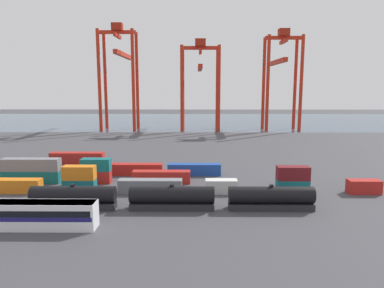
{
  "coord_description": "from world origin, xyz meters",
  "views": [
    {
      "loc": [
        14.97,
        -70.76,
        19.99
      ],
      "look_at": [
        14.13,
        15.04,
        6.25
      ],
      "focal_mm": 33.41,
      "sensor_mm": 36.0,
      "label": 1
    }
  ],
  "objects_px": {
    "freight_tank_row": "(172,198)",
    "gantry_crane_east": "(281,70)",
    "shipping_container_4": "(150,186)",
    "gantry_crane_west": "(120,66)",
    "gantry_crane_central": "(200,75)",
    "shipping_container_20": "(194,169)",
    "shipping_container_17": "(78,169)"
  },
  "relations": [
    {
      "from": "freight_tank_row",
      "to": "shipping_container_4",
      "type": "relative_size",
      "value": 3.84
    },
    {
      "from": "shipping_container_20",
      "to": "gantry_crane_central",
      "type": "height_order",
      "value": "gantry_crane_central"
    },
    {
      "from": "freight_tank_row",
      "to": "gantry_crane_east",
      "type": "relative_size",
      "value": 1.01
    },
    {
      "from": "freight_tank_row",
      "to": "gantry_crane_central",
      "type": "relative_size",
      "value": 1.12
    },
    {
      "from": "gantry_crane_west",
      "to": "shipping_container_4",
      "type": "bearing_deg",
      "value": -75.58
    },
    {
      "from": "shipping_container_4",
      "to": "gantry_crane_east",
      "type": "relative_size",
      "value": 0.26
    },
    {
      "from": "gantry_crane_east",
      "to": "gantry_crane_central",
      "type": "bearing_deg",
      "value": -179.49
    },
    {
      "from": "shipping_container_20",
      "to": "gantry_crane_east",
      "type": "distance_m",
      "value": 102.6
    },
    {
      "from": "freight_tank_row",
      "to": "shipping_container_17",
      "type": "xyz_separation_m",
      "value": [
        -23.22,
        23.2,
        -0.67
      ]
    },
    {
      "from": "freight_tank_row",
      "to": "gantry_crane_east",
      "type": "xyz_separation_m",
      "value": [
        43.78,
        113.84,
        25.7
      ]
    },
    {
      "from": "shipping_container_4",
      "to": "gantry_crane_central",
      "type": "relative_size",
      "value": 0.29
    },
    {
      "from": "freight_tank_row",
      "to": "shipping_container_20",
      "type": "relative_size",
      "value": 3.84
    },
    {
      "from": "gantry_crane_west",
      "to": "gantry_crane_central",
      "type": "xyz_separation_m",
      "value": [
        37.75,
        -0.59,
        -4.29
      ]
    },
    {
      "from": "gantry_crane_east",
      "to": "freight_tank_row",
      "type": "bearing_deg",
      "value": -111.03
    },
    {
      "from": "shipping_container_17",
      "to": "gantry_crane_central",
      "type": "relative_size",
      "value": 0.29
    },
    {
      "from": "gantry_crane_west",
      "to": "shipping_container_17",
      "type": "bearing_deg",
      "value": -84.66
    },
    {
      "from": "shipping_container_17",
      "to": "gantry_crane_east",
      "type": "xyz_separation_m",
      "value": [
        67.0,
        90.64,
        26.37
      ]
    },
    {
      "from": "freight_tank_row",
      "to": "gantry_crane_east",
      "type": "height_order",
      "value": "gantry_crane_east"
    },
    {
      "from": "shipping_container_4",
      "to": "gantry_crane_central",
      "type": "distance_m",
      "value": 107.58
    },
    {
      "from": "gantry_crane_west",
      "to": "gantry_crane_east",
      "type": "height_order",
      "value": "gantry_crane_west"
    },
    {
      "from": "shipping_container_4",
      "to": "gantry_crane_east",
      "type": "bearing_deg",
      "value": 65.13
    },
    {
      "from": "gantry_crane_west",
      "to": "gantry_crane_central",
      "type": "relative_size",
      "value": 1.17
    },
    {
      "from": "gantry_crane_central",
      "to": "gantry_crane_east",
      "type": "distance_m",
      "value": 37.82
    },
    {
      "from": "freight_tank_row",
      "to": "gantry_crane_central",
      "type": "height_order",
      "value": "gantry_crane_central"
    },
    {
      "from": "shipping_container_4",
      "to": "shipping_container_20",
      "type": "bearing_deg",
      "value": 59.28
    },
    {
      "from": "gantry_crane_west",
      "to": "gantry_crane_east",
      "type": "relative_size",
      "value": 1.06
    },
    {
      "from": "shipping_container_17",
      "to": "gantry_crane_west",
      "type": "height_order",
      "value": "gantry_crane_west"
    },
    {
      "from": "shipping_container_4",
      "to": "gantry_crane_west",
      "type": "bearing_deg",
      "value": 104.42
    },
    {
      "from": "shipping_container_4",
      "to": "gantry_crane_west",
      "type": "xyz_separation_m",
      "value": [
        -26.98,
        104.9,
        28.29
      ]
    },
    {
      "from": "shipping_container_17",
      "to": "gantry_crane_east",
      "type": "relative_size",
      "value": 0.26
    },
    {
      "from": "shipping_container_20",
      "to": "shipping_container_4",
      "type": "bearing_deg",
      "value": -120.72
    },
    {
      "from": "freight_tank_row",
      "to": "gantry_crane_west",
      "type": "distance_m",
      "value": 121.61
    }
  ]
}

